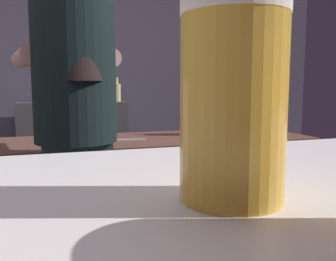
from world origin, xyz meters
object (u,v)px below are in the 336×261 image
(knife_block, at_px, (193,118))
(bottle_soy, at_px, (116,91))
(bartender, at_px, (76,129))
(chefs_knife, at_px, (124,140))
(mixing_bowl, at_px, (67,139))
(bottle_hot_sauce, at_px, (47,91))
(pint_glass_far, at_px, (233,99))

(knife_block, relative_size, bottle_soy, 1.23)
(bartender, distance_m, bottle_soy, 1.66)
(knife_block, distance_m, chefs_knife, 0.49)
(knife_block, bearing_deg, chefs_knife, -164.50)
(knife_block, height_order, bottle_soy, bottle_soy)
(bartender, relative_size, mixing_bowl, 9.74)
(bottle_hot_sauce, bearing_deg, mixing_bowl, -85.05)
(bottle_hot_sauce, bearing_deg, bottle_soy, -1.08)
(bartender, relative_size, knife_block, 6.28)
(bartender, relative_size, pint_glass_far, 11.47)
(mixing_bowl, xyz_separation_m, bottle_soy, (0.47, 1.19, 0.23))
(pint_glass_far, bearing_deg, chefs_knife, 81.77)
(bartender, xyz_separation_m, bottle_soy, (0.44, 1.59, 0.14))
(bartender, height_order, bottle_hot_sauce, bartender)
(chefs_knife, xyz_separation_m, pint_glass_far, (-0.25, -1.73, 0.28))
(mixing_bowl, bearing_deg, bottle_soy, 68.55)
(knife_block, bearing_deg, mixing_bowl, -170.10)
(bartender, distance_m, chefs_knife, 0.50)
(knife_block, height_order, bottle_hot_sauce, bottle_hot_sauce)
(mixing_bowl, bearing_deg, chefs_knife, 1.06)
(bottle_soy, bearing_deg, mixing_bowl, -111.45)
(pint_glass_far, bearing_deg, knife_block, 69.08)
(bottle_soy, bearing_deg, pint_glass_far, -98.10)
(knife_block, distance_m, pint_glass_far, 1.99)
(chefs_knife, bearing_deg, mixing_bowl, -172.26)
(mixing_bowl, bearing_deg, bottle_hot_sauce, 94.95)
(chefs_knife, xyz_separation_m, bottle_hot_sauce, (-0.41, 1.20, 0.26))
(bartender, distance_m, bottle_hot_sauce, 1.61)
(knife_block, xyz_separation_m, bottle_hot_sauce, (-0.87, 1.07, 0.16))
(bartender, bearing_deg, chefs_knife, -45.15)
(mixing_bowl, distance_m, pint_glass_far, 1.74)
(mixing_bowl, relative_size, chefs_knife, 0.74)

